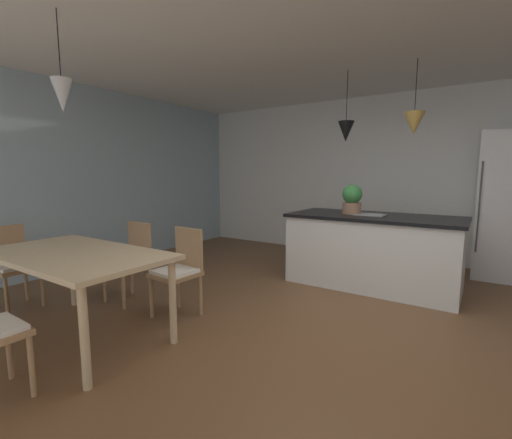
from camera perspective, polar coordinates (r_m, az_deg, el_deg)
name	(u,v)px	position (r m, az deg, el deg)	size (l,w,h in m)	color
ground_plane	(345,339)	(3.29, 14.41, -18.57)	(10.00, 8.40, 0.04)	brown
wall_back_kitchen	(417,178)	(6.14, 24.99, 6.22)	(10.00, 0.12, 2.70)	white
window_wall_left_glazing	(78,178)	(5.73, -27.22, 6.05)	(0.06, 8.40, 2.70)	#9EB7C6
dining_table	(74,260)	(3.34, -27.69, -5.98)	(1.70, 0.92, 0.76)	#D1B284
chair_window_end	(12,264)	(4.47, -35.16, -5.99)	(0.42, 0.42, 0.87)	#A87F56
chair_far_left	(131,259)	(4.14, -19.94, -6.06)	(0.41, 0.41, 0.87)	#A87F56
chair_far_right	(179,269)	(3.56, -12.49, -7.94)	(0.43, 0.43, 0.87)	#A87F56
kitchen_island	(373,250)	(4.64, 18.64, -4.72)	(2.06, 0.98, 0.91)	silver
refrigerator	(505,206)	(5.69, 35.72, 1.77)	(0.64, 0.67, 1.97)	silver
pendant_over_table	(62,95)	(3.35, -29.27, 17.41)	(0.16, 0.16, 0.79)	black
pendant_over_island_main	(346,131)	(4.69, 14.57, 13.85)	(0.20, 0.20, 0.88)	black
pendant_over_island_aux	(414,123)	(4.50, 24.55, 14.19)	(0.23, 0.23, 0.84)	black
potted_plant_on_island	(352,199)	(4.64, 15.51, 3.26)	(0.25, 0.25, 0.38)	#8C664C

